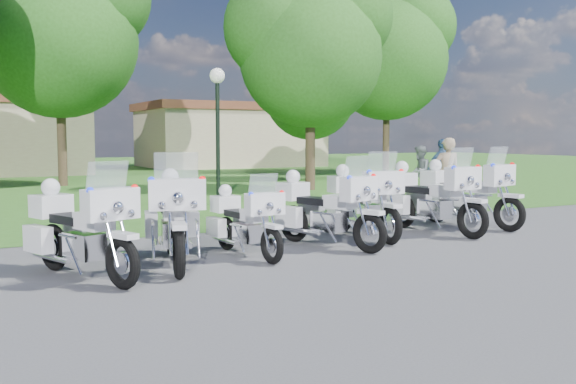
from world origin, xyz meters
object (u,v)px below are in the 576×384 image
bystander_b (420,173)px  lamp_post (217,101)px  motorcycle_2 (244,221)px  motorcycle_4 (361,201)px  motorcycle_6 (465,193)px  bystander_a (447,175)px  motorcycle_1 (174,217)px  motorcycle_3 (324,208)px  motorcycle_0 (79,229)px  motorcycle_5 (430,197)px  bystander_c (443,170)px

bystander_b → lamp_post: bearing=-59.4°
motorcycle_2 → motorcycle_4: size_ratio=0.82×
motorcycle_6 → bystander_a: size_ratio=1.35×
motorcycle_1 → bystander_a: 9.14m
motorcycle_4 → motorcycle_3: bearing=31.5°
motorcycle_0 → motorcycle_3: bearing=167.6°
motorcycle_4 → motorcycle_5: 1.59m
motorcycle_4 → bystander_b: bearing=-133.0°
lamp_post → motorcycle_3: bearing=-97.5°
motorcycle_1 → motorcycle_6: motorcycle_6 is taller
motorcycle_0 → motorcycle_3: motorcycle_0 is taller
motorcycle_0 → motorcycle_4: 5.77m
bystander_c → bystander_b: bearing=-30.9°
bystander_b → motorcycle_4: bearing=-3.6°
motorcycle_0 → bystander_b: size_ratio=1.41×
motorcycle_5 → motorcycle_2: bearing=0.2°
lamp_post → motorcycle_2: bearing=-109.1°
bystander_a → motorcycle_4: bearing=49.9°
motorcycle_0 → bystander_c: bystander_c is taller
motorcycle_5 → motorcycle_6: size_ratio=1.01×
lamp_post → bystander_c: lamp_post is taller
motorcycle_3 → motorcycle_5: size_ratio=0.91×
bystander_b → bystander_c: bearing=96.8°
motorcycle_6 → bystander_c: size_ratio=1.38×
motorcycle_2 → motorcycle_3: 1.66m
motorcycle_6 → lamp_post: size_ratio=0.67×
motorcycle_2 → bystander_a: bearing=-162.0°
motorcycle_3 → lamp_post: (0.98, 7.46, 2.30)m
motorcycle_3 → motorcycle_2: bearing=-12.8°
bystander_b → motorcycle_1: bearing=-13.9°
motorcycle_3 → bystander_a: bearing=-169.5°
motorcycle_4 → bystander_b: (5.92, 5.31, 0.13)m
bystander_a → bystander_c: bystander_a is taller
motorcycle_6 → bystander_b: 6.00m
motorcycle_4 → bystander_a: bearing=-146.4°
motorcycle_1 → motorcycle_3: 2.91m
motorcycle_0 → motorcycle_6: size_ratio=0.91×
motorcycle_4 → motorcycle_5: size_ratio=0.97×
motorcycle_4 → lamp_post: 7.21m
bystander_b → bystander_c: 0.72m
motorcycle_5 → lamp_post: size_ratio=0.67×
motorcycle_2 → bystander_c: (9.38, 5.64, 0.36)m
bystander_c → motorcycle_1: bearing=35.2°
motorcycle_0 → motorcycle_1: motorcycle_1 is taller
bystander_b → motorcycle_3: bearing=-5.9°
motorcycle_2 → bystander_c: bystander_c is taller
motorcycle_0 → motorcycle_3: (4.38, 0.59, -0.00)m
motorcycle_1 → motorcycle_2: motorcycle_1 is taller
motorcycle_0 → motorcycle_2: 2.78m
motorcycle_1 → motorcycle_2: bearing=-159.8°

